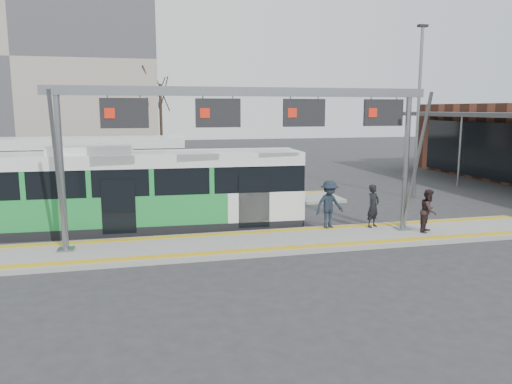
# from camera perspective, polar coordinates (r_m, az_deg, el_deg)

# --- Properties ---
(ground) EXTENTS (120.00, 120.00, 0.00)m
(ground) POSITION_cam_1_polar(r_m,az_deg,el_deg) (17.37, 0.91, -5.99)
(ground) COLOR #2D2D30
(ground) RESTS_ON ground
(platform_main) EXTENTS (22.00, 3.00, 0.15)m
(platform_main) POSITION_cam_1_polar(r_m,az_deg,el_deg) (17.35, 0.91, -5.75)
(platform_main) COLOR gray
(platform_main) RESTS_ON ground
(platform_second) EXTENTS (20.00, 3.00, 0.15)m
(platform_second) POSITION_cam_1_polar(r_m,az_deg,el_deg) (24.62, -12.93, -1.44)
(platform_second) COLOR gray
(platform_second) RESTS_ON ground
(tactile_main) EXTENTS (22.00, 2.65, 0.02)m
(tactile_main) POSITION_cam_1_polar(r_m,az_deg,el_deg) (17.33, 0.92, -5.48)
(tactile_main) COLOR gold
(tactile_main) RESTS_ON platform_main
(tactile_second) EXTENTS (20.00, 0.35, 0.02)m
(tactile_second) POSITION_cam_1_polar(r_m,az_deg,el_deg) (25.74, -12.98, -0.78)
(tactile_second) COLOR gold
(tactile_second) RESTS_ON platform_second
(gantry) EXTENTS (13.00, 1.68, 5.20)m
(gantry) POSITION_cam_1_polar(r_m,az_deg,el_deg) (16.91, -0.42, 8.35)
(gantry) COLOR slate
(gantry) RESTS_ON platform_main
(apartment_block) EXTENTS (24.50, 12.50, 18.40)m
(apartment_block) POSITION_cam_1_polar(r_m,az_deg,el_deg) (53.30, -24.97, 13.54)
(apartment_block) COLOR #AA9E8E
(apartment_block) RESTS_ON ground
(hero_bus) EXTENTS (12.08, 3.09, 3.29)m
(hero_bus) POSITION_cam_1_polar(r_m,az_deg,el_deg) (19.81, -12.44, 0.18)
(hero_bus) COLOR black
(hero_bus) RESTS_ON ground
(bg_bus_green) EXTENTS (12.77, 3.17, 3.17)m
(bg_bus_green) POSITION_cam_1_polar(r_m,az_deg,el_deg) (27.80, -21.44, 2.48)
(bg_bus_green) COLOR black
(bg_bus_green) RESTS_ON ground
(passenger_a) EXTENTS (0.71, 0.63, 1.65)m
(passenger_a) POSITION_cam_1_polar(r_m,az_deg,el_deg) (19.57, 13.26, -1.56)
(passenger_a) COLOR black
(passenger_a) RESTS_ON platform_main
(passenger_b) EXTENTS (0.97, 0.96, 1.58)m
(passenger_b) POSITION_cam_1_polar(r_m,az_deg,el_deg) (19.39, 19.12, -2.03)
(passenger_b) COLOR #2D1E1F
(passenger_b) RESTS_ON platform_main
(passenger_c) EXTENTS (1.31, 0.93, 1.83)m
(passenger_c) POSITION_cam_1_polar(r_m,az_deg,el_deg) (19.03, 8.38, -1.43)
(passenger_c) COLOR #18222C
(passenger_c) RESTS_ON platform_main
(tree_left) EXTENTS (1.40, 1.40, 8.74)m
(tree_left) POSITION_cam_1_polar(r_m,az_deg,el_deg) (46.88, -12.16, 11.70)
(tree_left) COLOR #382B21
(tree_left) RESTS_ON ground
(tree_mid) EXTENTS (1.40, 1.40, 7.86)m
(tree_mid) POSITION_cam_1_polar(r_m,az_deg,el_deg) (47.90, -10.89, 10.89)
(tree_mid) COLOR #382B21
(tree_mid) RESTS_ON ground
(lamp_east) EXTENTS (0.50, 0.25, 8.79)m
(lamp_east) POSITION_cam_1_polar(r_m,az_deg,el_deg) (27.16, 18.07, 9.02)
(lamp_east) COLOR slate
(lamp_east) RESTS_ON ground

